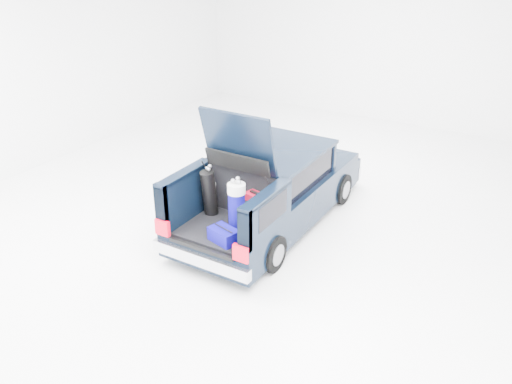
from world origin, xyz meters
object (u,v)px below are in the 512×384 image
Objects in this scene: blue_golf_bag at (237,208)px; blue_duffel at (224,235)px; black_golf_bag at (209,192)px; red_suitcase at (255,209)px; car at (273,188)px.

blue_golf_bag is 0.48m from blue_duffel.
blue_golf_bag reaches higher than black_golf_bag.
blue_duffel is (-0.02, -0.35, -0.33)m from blue_golf_bag.
red_suitcase is 0.86m from black_golf_bag.
car is at bearing 75.14° from blue_golf_bag.
red_suitcase is 1.10× the size of blue_duffel.
blue_duffel is (-0.12, -0.74, -0.16)m from red_suitcase.
blue_golf_bag is (0.24, -1.59, 0.36)m from car.
red_suitcase is at bearing 19.11° from black_golf_bag.
car is 8.95× the size of blue_duffel.
blue_golf_bag reaches higher than red_suitcase.
red_suitcase is 0.59× the size of blue_golf_bag.
black_golf_bag is (-0.50, -1.30, 0.33)m from car.
blue_golf_bag is at bearing -92.28° from red_suitcase.
car reaches higher than red_suitcase.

